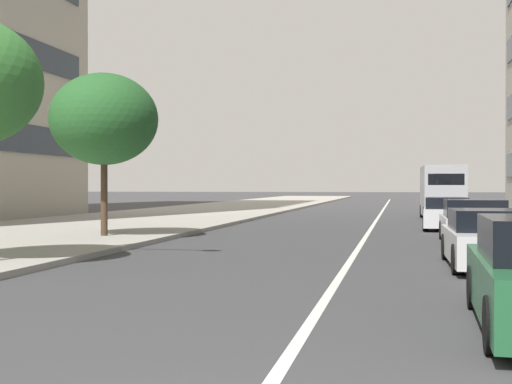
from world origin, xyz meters
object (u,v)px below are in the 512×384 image
at_px(car_lead_in_lane, 474,223).
at_px(car_mid_block_traffic, 447,214).
at_px(car_following_behind, 491,240).
at_px(street_tree_far_plaza, 104,119).
at_px(delivery_van_ahead, 442,191).

distance_m(car_lead_in_lane, car_mid_block_traffic, 6.89).
bearing_deg(car_mid_block_traffic, car_following_behind, -177.13).
bearing_deg(street_tree_far_plaza, car_following_behind, -116.03).
xyz_separation_m(car_following_behind, car_lead_in_lane, (6.65, -0.31, 0.04)).
xyz_separation_m(car_following_behind, street_tree_far_plaza, (5.55, 11.37, 3.34)).
relative_size(car_lead_in_lane, car_mid_block_traffic, 0.96).
bearing_deg(car_following_behind, car_mid_block_traffic, -0.24).
xyz_separation_m(delivery_van_ahead, street_tree_far_plaza, (-16.88, 11.65, 2.44)).
distance_m(car_following_behind, street_tree_far_plaza, 13.08).
bearing_deg(car_lead_in_lane, car_mid_block_traffic, 3.62).
height_order(delivery_van_ahead, street_tree_far_plaza, street_tree_far_plaza).
relative_size(car_lead_in_lane, street_tree_far_plaza, 0.78).
distance_m(car_lead_in_lane, street_tree_far_plaza, 12.18).
relative_size(car_following_behind, delivery_van_ahead, 0.76).
relative_size(car_following_behind, street_tree_far_plaza, 0.84).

